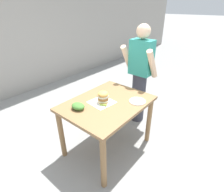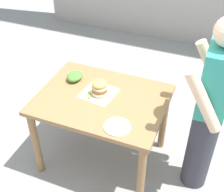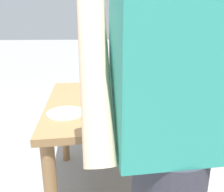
{
  "view_description": "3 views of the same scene",
  "coord_description": "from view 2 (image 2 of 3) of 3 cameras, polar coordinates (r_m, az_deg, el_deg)",
  "views": [
    {
      "loc": [
        1.32,
        -1.51,
        1.94
      ],
      "look_at": [
        0.0,
        0.1,
        0.84
      ],
      "focal_mm": 28.0,
      "sensor_mm": 36.0,
      "label": 1
    },
    {
      "loc": [
        2.0,
        0.9,
        2.52
      ],
      "look_at": [
        0.0,
        0.1,
        0.84
      ],
      "focal_mm": 50.0,
      "sensor_mm": 36.0,
      "label": 2
    },
    {
      "loc": [
        0.21,
        1.5,
        1.25
      ],
      "look_at": [
        0.0,
        0.1,
        0.84
      ],
      "focal_mm": 35.0,
      "sensor_mm": 36.0,
      "label": 3
    }
  ],
  "objects": [
    {
      "name": "serving_paper",
      "position": [
        2.85,
        -2.43,
        0.52
      ],
      "size": [
        0.33,
        0.33,
        0.0
      ],
      "primitive_type": "cube",
      "rotation": [
        0.0,
        0.0,
        -0.12
      ],
      "color": "white",
      "rests_on": "patio_table"
    },
    {
      "name": "sandwich",
      "position": [
        2.79,
        -2.29,
        1.57
      ],
      "size": [
        0.15,
        0.15,
        0.19
      ],
      "color": "gold",
      "rests_on": "serving_paper"
    },
    {
      "name": "side_plate_with_forks",
      "position": [
        2.51,
        0.95,
        -5.61
      ],
      "size": [
        0.22,
        0.22,
        0.02
      ],
      "color": "white",
      "rests_on": "patio_table"
    },
    {
      "name": "pickle_spear",
      "position": [
        2.8,
        -4.17,
        0.08
      ],
      "size": [
        0.09,
        0.06,
        0.02
      ],
      "primitive_type": "cylinder",
      "rotation": [
        0.0,
        1.57,
        0.42
      ],
      "color": "#8EA83D",
      "rests_on": "serving_paper"
    },
    {
      "name": "diner_across_table",
      "position": [
        2.64,
        17.34,
        -2.5
      ],
      "size": [
        0.55,
        0.35,
        1.69
      ],
      "color": "#33333D",
      "rests_on": "ground"
    },
    {
      "name": "side_salad",
      "position": [
        3.03,
        -6.84,
        3.6
      ],
      "size": [
        0.18,
        0.14,
        0.08
      ],
      "primitive_type": "ellipsoid",
      "color": "#477F33",
      "rests_on": "patio_table"
    },
    {
      "name": "patio_table",
      "position": [
        2.88,
        -1.85,
        -2.29
      ],
      "size": [
        0.88,
        1.15,
        0.79
      ],
      "color": "olive",
      "rests_on": "ground"
    },
    {
      "name": "ground_plane",
      "position": [
        3.35,
        -1.62,
        -11.02
      ],
      "size": [
        80.0,
        80.0,
        0.0
      ],
      "primitive_type": "plane",
      "color": "gray"
    }
  ]
}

